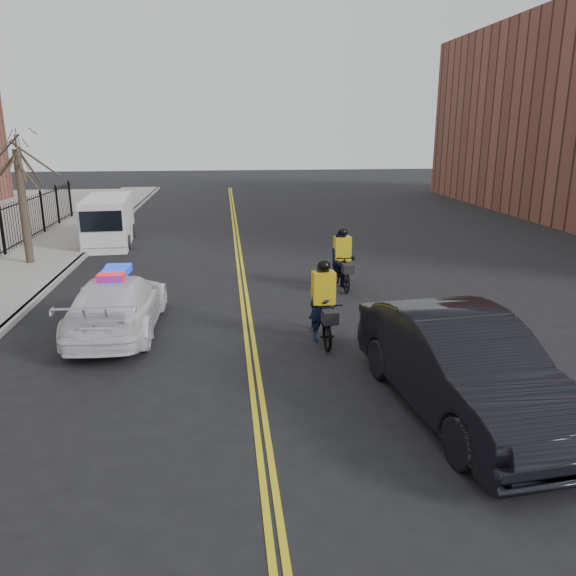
# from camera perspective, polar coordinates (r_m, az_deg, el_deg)

# --- Properties ---
(ground) EXTENTS (120.00, 120.00, 0.00)m
(ground) POSITION_cam_1_polar(r_m,az_deg,el_deg) (11.87, -3.52, -8.08)
(ground) COLOR black
(ground) RESTS_ON ground
(center_line_left) EXTENTS (0.10, 60.00, 0.01)m
(center_line_left) POSITION_cam_1_polar(r_m,az_deg,el_deg) (19.45, -5.01, 1.46)
(center_line_left) COLOR gold
(center_line_left) RESTS_ON ground
(center_line_right) EXTENTS (0.10, 60.00, 0.01)m
(center_line_right) POSITION_cam_1_polar(r_m,az_deg,el_deg) (19.45, -4.54, 1.48)
(center_line_right) COLOR gold
(center_line_right) RESTS_ON ground
(sidewalk) EXTENTS (3.00, 60.00, 0.15)m
(sidewalk) POSITION_cam_1_polar(r_m,az_deg,el_deg) (20.65, -26.06, 0.93)
(sidewalk) COLOR gray
(sidewalk) RESTS_ON ground
(curb) EXTENTS (0.20, 60.00, 0.15)m
(curb) POSITION_cam_1_polar(r_m,az_deg,el_deg) (20.19, -22.06, 1.08)
(curb) COLOR gray
(curb) RESTS_ON ground
(street_tree) EXTENTS (3.20, 3.20, 4.80)m
(street_tree) POSITION_cam_1_polar(r_m,az_deg,el_deg) (22.06, -25.71, 10.98)
(street_tree) COLOR #382C21
(street_tree) RESTS_ON sidewalk
(police_cruiser) EXTENTS (2.04, 4.87, 1.56)m
(police_cruiser) POSITION_cam_1_polar(r_m,az_deg,el_deg) (14.31, -16.93, -1.52)
(police_cruiser) COLOR white
(police_cruiser) RESTS_ON ground
(dark_sedan) EXTENTS (2.46, 5.57, 1.78)m
(dark_sedan) POSITION_cam_1_polar(r_m,az_deg,el_deg) (10.18, 17.22, -7.52)
(dark_sedan) COLOR black
(dark_sedan) RESTS_ON ground
(cargo_van) EXTENTS (2.17, 4.97, 2.03)m
(cargo_van) POSITION_cam_1_polar(r_m,az_deg,el_deg) (25.44, -17.79, 6.43)
(cargo_van) COLOR white
(cargo_van) RESTS_ON ground
(cyclist_near) EXTENTS (0.79, 2.03, 1.96)m
(cyclist_near) POSITION_cam_1_polar(r_m,az_deg,el_deg) (13.09, 3.58, -2.56)
(cyclist_near) COLOR black
(cyclist_near) RESTS_ON ground
(cyclist_far) EXTENTS (0.90, 1.93, 1.92)m
(cyclist_far) POSITION_cam_1_polar(r_m,az_deg,el_deg) (17.50, 5.50, 2.37)
(cyclist_far) COLOR black
(cyclist_far) RESTS_ON ground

